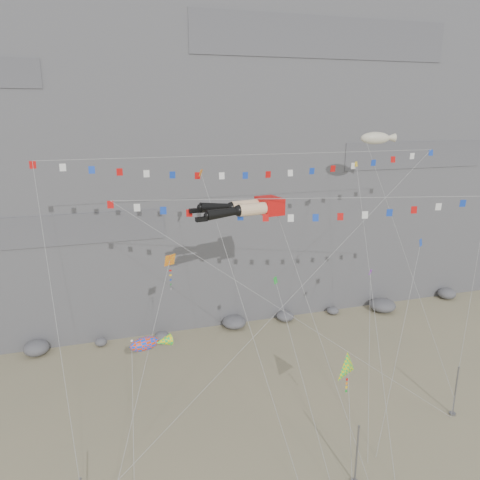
{
  "coord_description": "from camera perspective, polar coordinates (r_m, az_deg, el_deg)",
  "views": [
    {
      "loc": [
        -13.18,
        -27.86,
        22.88
      ],
      "look_at": [
        -1.8,
        9.0,
        12.21
      ],
      "focal_mm": 35.0,
      "sensor_mm": 36.0,
      "label": 1
    }
  ],
  "objects": [
    {
      "name": "ground",
      "position": [
        38.39,
        7.03,
        -21.26
      ],
      "size": [
        120.0,
        120.0,
        0.0
      ],
      "primitive_type": "plane",
      "color": "gray",
      "rests_on": "ground"
    },
    {
      "name": "cliff",
      "position": [
        61.33,
        -4.96,
        17.39
      ],
      "size": [
        80.0,
        28.0,
        50.0
      ],
      "primitive_type": "cube",
      "color": "slate",
      "rests_on": "ground"
    },
    {
      "name": "talus_boulders",
      "position": [
        51.79,
        -0.72,
        -10.01
      ],
      "size": [
        60.0,
        3.0,
        1.2
      ],
      "primitive_type": null,
      "color": "slate",
      "rests_on": "ground"
    },
    {
      "name": "anchor_pole_center",
      "position": [
        32.98,
        14.04,
        -24.07
      ],
      "size": [
        0.12,
        0.12,
        4.25
      ],
      "primitive_type": "cylinder",
      "color": "slate",
      "rests_on": "ground"
    },
    {
      "name": "anchor_pole_right",
      "position": [
        41.26,
        24.79,
        -16.36
      ],
      "size": [
        0.12,
        0.12,
        4.19
      ],
      "primitive_type": "cylinder",
      "color": "slate",
      "rests_on": "ground"
    },
    {
      "name": "legs_kite",
      "position": [
        35.18,
        0.84,
        3.92
      ],
      "size": [
        8.76,
        13.86,
        20.35
      ],
      "rotation": [
        0.0,
        0.0,
        0.15
      ],
      "color": "red",
      "rests_on": "ground"
    },
    {
      "name": "flag_banner_upper",
      "position": [
        38.86,
        2.07,
        10.33
      ],
      "size": [
        34.02,
        12.99,
        27.64
      ],
      "color": "red",
      "rests_on": "ground"
    },
    {
      "name": "flag_banner_lower",
      "position": [
        34.84,
        7.82,
        5.01
      ],
      "size": [
        27.37,
        9.47,
        20.47
      ],
      "color": "red",
      "rests_on": "ground"
    },
    {
      "name": "harlequin_kite",
      "position": [
        33.58,
        -8.57,
        -2.54
      ],
      "size": [
        6.39,
        9.7,
        16.27
      ],
      "color": "#FA2D1B",
      "rests_on": "ground"
    },
    {
      "name": "fish_windsock",
      "position": [
        31.99,
        -11.57,
        -12.34
      ],
      "size": [
        3.42,
        6.12,
        9.71
      ],
      "color": "#F43E0C",
      "rests_on": "ground"
    },
    {
      "name": "delta_kite",
      "position": [
        33.44,
        13.02,
        -14.98
      ],
      "size": [
        2.6,
        4.52,
        7.9
      ],
      "color": "yellow",
      "rests_on": "ground"
    },
    {
      "name": "blimp_windsock",
      "position": [
        46.47,
        16.17,
        11.78
      ],
      "size": [
        4.04,
        13.06,
        23.75
      ],
      "color": "beige",
      "rests_on": "ground"
    },
    {
      "name": "small_kite_a",
      "position": [
        35.82,
        -4.55,
        7.42
      ],
      "size": [
        3.59,
        14.34,
        23.05
      ],
      "color": "orange",
      "rests_on": "ground"
    },
    {
      "name": "small_kite_b",
      "position": [
        41.76,
        15.6,
        -4.23
      ],
      "size": [
        6.62,
        11.1,
        15.34
      ],
      "color": "purple",
      "rests_on": "ground"
    },
    {
      "name": "small_kite_c",
      "position": [
        33.62,
        4.46,
        -5.34
      ],
      "size": [
        1.69,
        8.1,
        13.45
      ],
      "color": "green",
      "rests_on": "ground"
    },
    {
      "name": "small_kite_d",
      "position": [
        42.46,
        14.11,
        8.02
      ],
      "size": [
        5.97,
        16.72,
        24.99
      ],
      "color": "yellow",
      "rests_on": "ground"
    },
    {
      "name": "small_kite_e",
      "position": [
        38.51,
        21.11,
        -0.61
      ],
      "size": [
        7.43,
        6.8,
        15.91
      ],
      "color": "#143BB6",
      "rests_on": "ground"
    }
  ]
}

